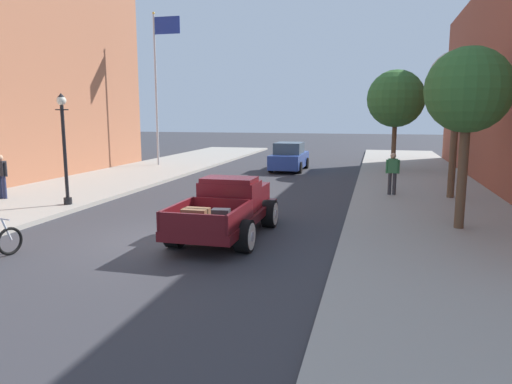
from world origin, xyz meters
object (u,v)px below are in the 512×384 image
at_px(street_lamp_near, 64,141).
at_px(pedestrian_sidewalk_left, 1,174).
at_px(pedestrian_sidewalk_right, 393,171).
at_px(street_tree_nearest, 468,91).
at_px(flagpole, 159,73).
at_px(street_tree_second, 458,81).
at_px(street_tree_third, 396,99).
at_px(car_background_blue, 289,157).
at_px(hotrod_truck_maroon, 229,207).

bearing_deg(street_lamp_near, pedestrian_sidewalk_left, 172.40).
relative_size(pedestrian_sidewalk_left, pedestrian_sidewalk_right, 1.00).
relative_size(pedestrian_sidewalk_right, street_tree_nearest, 0.33).
xyz_separation_m(pedestrian_sidewalk_right, flagpole, (-13.62, 8.02, 4.68)).
bearing_deg(pedestrian_sidewalk_left, street_lamp_near, -7.60).
distance_m(street_tree_second, street_tree_third, 9.36).
bearing_deg(street_tree_third, street_tree_second, -78.69).
xyz_separation_m(pedestrian_sidewalk_left, pedestrian_sidewalk_right, (14.22, 4.49, 0.00)).
bearing_deg(pedestrian_sidewalk_right, car_background_blue, 124.16).
distance_m(pedestrian_sidewalk_left, street_tree_nearest, 16.14).
bearing_deg(pedestrian_sidewalk_right, street_lamp_near, -156.24).
relative_size(car_background_blue, street_lamp_near, 1.12).
bearing_deg(street_tree_third, car_background_blue, -171.97).
height_order(hotrod_truck_maroon, car_background_blue, car_background_blue).
bearing_deg(hotrod_truck_maroon, pedestrian_sidewalk_left, 165.69).
distance_m(pedestrian_sidewalk_left, pedestrian_sidewalk_right, 14.91).
relative_size(street_tree_second, street_tree_third, 0.98).
bearing_deg(pedestrian_sidewalk_right, flagpole, 149.52).
bearing_deg(hotrod_truck_maroon, street_lamp_near, 162.67).
distance_m(street_lamp_near, street_tree_third, 18.14).
relative_size(car_background_blue, pedestrian_sidewalk_right, 2.61).
xyz_separation_m(street_tree_nearest, street_tree_third, (-1.34, 14.34, 0.24)).
xyz_separation_m(car_background_blue, street_lamp_near, (-5.55, -13.12, 1.62)).
distance_m(pedestrian_sidewalk_right, street_tree_second, 4.03).
bearing_deg(car_background_blue, street_tree_second, -47.17).
xyz_separation_m(car_background_blue, pedestrian_sidewalk_left, (-8.64, -12.71, 0.32)).
bearing_deg(car_background_blue, hotrod_truck_maroon, -86.10).
bearing_deg(pedestrian_sidewalk_left, hotrod_truck_maroon, -14.31).
relative_size(pedestrian_sidewalk_right, flagpole, 0.18).
bearing_deg(car_background_blue, pedestrian_sidewalk_right, -55.84).
distance_m(hotrod_truck_maroon, street_tree_nearest, 7.15).
xyz_separation_m(pedestrian_sidewalk_right, street_tree_third, (0.32, 9.05, 3.05)).
bearing_deg(flagpole, hotrod_truck_maroon, -58.78).
bearing_deg(street_tree_second, street_tree_third, 101.31).
bearing_deg(street_lamp_near, street_tree_third, 50.63).
xyz_separation_m(pedestrian_sidewalk_left, street_tree_nearest, (15.88, -0.80, 2.81)).
xyz_separation_m(flagpole, street_tree_nearest, (15.28, -13.30, -1.87)).
relative_size(flagpole, street_tree_nearest, 1.86).
bearing_deg(pedestrian_sidewalk_right, street_tree_nearest, -72.56).
xyz_separation_m(street_tree_second, street_tree_third, (-1.83, 9.17, -0.36)).
relative_size(flagpole, street_tree_second, 1.67).
height_order(car_background_blue, street_tree_third, street_tree_third).
relative_size(street_lamp_near, street_tree_third, 0.69).
relative_size(car_background_blue, street_tree_third, 0.77).
distance_m(pedestrian_sidewalk_left, street_tree_second, 17.28).
bearing_deg(street_tree_second, flagpole, 152.72).
distance_m(street_tree_nearest, street_tree_second, 5.22).
xyz_separation_m(hotrod_truck_maroon, street_tree_third, (4.86, 16.01, 3.38)).
relative_size(street_lamp_near, flagpole, 0.42).
bearing_deg(street_tree_second, hotrod_truck_maroon, -134.41).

